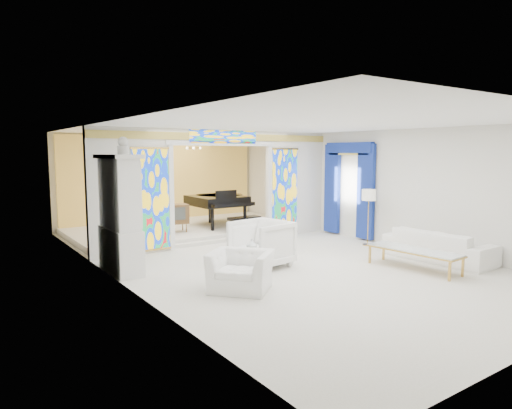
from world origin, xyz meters
TOP-DOWN VIEW (x-y plane):
  - floor at (0.00, 0.00)m, footprint 12.00×12.00m
  - ceiling at (0.00, 0.00)m, footprint 7.00×12.00m
  - wall_back at (0.00, 6.00)m, footprint 7.00×0.02m
  - wall_left at (-3.50, 0.00)m, footprint 0.02×12.00m
  - wall_right at (3.50, 0.00)m, footprint 0.02×12.00m
  - partition_wall at (0.00, 2.00)m, footprint 7.00×0.22m
  - stained_glass_left at (-2.03, 1.89)m, footprint 0.90×0.04m
  - stained_glass_right at (2.03, 1.89)m, footprint 0.90×0.04m
  - stained_glass_transom at (0.00, 1.89)m, footprint 2.00×0.04m
  - alcove_platform at (0.00, 4.10)m, footprint 6.80×3.80m
  - gold_curtain_back at (0.00, 5.88)m, footprint 6.70×0.10m
  - chandelier at (0.20, 4.00)m, footprint 0.48×0.48m
  - blue_drapes at (3.40, 0.70)m, footprint 0.14×1.85m
  - china_cabinet at (-3.22, 0.60)m, footprint 0.56×1.46m
  - armchair_left at (-1.89, -1.82)m, footprint 1.38×1.40m
  - armchair_right at (-0.64, -0.69)m, footprint 1.24×1.22m
  - sofa at (2.95, -2.51)m, footprint 1.00×2.40m
  - side_table at (-1.27, -1.26)m, footprint 0.50×0.50m
  - vase at (-1.27, -1.26)m, footprint 0.24×0.24m
  - coffee_table at (1.81, -2.70)m, footprint 0.74×1.99m
  - floor_lamp at (2.95, -0.45)m, footprint 0.36×0.36m
  - grand_piano at (0.92, 3.75)m, footprint 1.78×2.80m
  - tv_console at (-0.75, 3.33)m, footprint 0.73×0.54m

SIDE VIEW (x-z plane):
  - floor at x=0.00m, z-range 0.00..0.00m
  - alcove_platform at x=0.00m, z-range 0.00..0.18m
  - armchair_left at x=-1.89m, z-range 0.00..0.68m
  - sofa at x=2.95m, z-range 0.00..0.69m
  - side_table at x=-1.27m, z-range 0.08..0.62m
  - coffee_table at x=1.81m, z-range 0.18..0.62m
  - armchair_right at x=-0.64m, z-range 0.00..1.00m
  - vase at x=-1.27m, z-range 0.54..0.75m
  - tv_console at x=-0.75m, z-range 0.30..1.08m
  - grand_piano at x=0.92m, z-range 0.38..1.50m
  - china_cabinet at x=-3.22m, z-range -0.19..2.53m
  - floor_lamp at x=2.95m, z-range 0.52..1.99m
  - stained_glass_left at x=-2.03m, z-range 0.10..2.50m
  - stained_glass_right at x=2.03m, z-range 0.10..2.50m
  - wall_back at x=0.00m, z-range 0.00..3.00m
  - wall_left at x=-3.50m, z-range 0.00..3.00m
  - wall_right at x=3.50m, z-range 0.00..3.00m
  - gold_curtain_back at x=0.00m, z-range 0.05..2.95m
  - blue_drapes at x=3.40m, z-range 0.25..2.90m
  - partition_wall at x=0.00m, z-range 0.15..3.15m
  - chandelier at x=0.20m, z-range 2.40..2.70m
  - stained_glass_transom at x=0.00m, z-range 2.65..2.99m
  - ceiling at x=0.00m, z-range 2.99..3.01m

